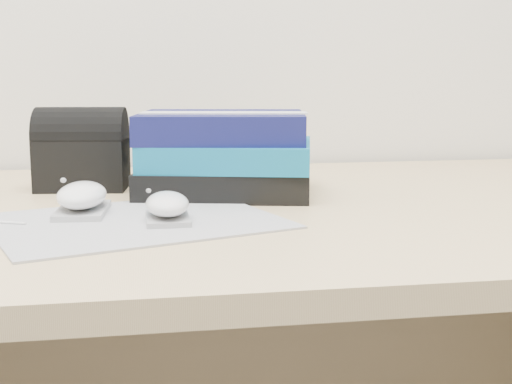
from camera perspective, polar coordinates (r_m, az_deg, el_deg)
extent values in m
cube|color=tan|center=(1.00, 1.18, -1.69)|extent=(1.60, 0.80, 0.03)
cube|color=tan|center=(1.47, -1.72, -12.82)|extent=(1.52, 0.03, 0.35)
cube|color=gray|center=(0.88, -9.62, -2.32)|extent=(0.40, 0.35, 0.00)
cube|color=#A5A5A8|center=(0.93, -13.71, -1.44)|extent=(0.07, 0.12, 0.01)
ellipsoid|color=white|center=(0.93, -13.76, -0.23)|extent=(0.07, 0.11, 0.03)
ellipsoid|color=gray|center=(0.93, -15.16, 0.91)|extent=(0.01, 0.01, 0.01)
cube|color=#9B9B9E|center=(0.87, -7.09, -2.04)|extent=(0.05, 0.09, 0.01)
ellipsoid|color=white|center=(0.87, -7.11, -0.94)|extent=(0.05, 0.09, 0.03)
ellipsoid|color=gray|center=(0.87, -8.59, 0.11)|extent=(0.01, 0.01, 0.01)
cube|color=black|center=(1.07, -2.52, 0.95)|extent=(0.28, 0.24, 0.04)
cube|color=#0D6996|center=(1.06, -2.24, 3.03)|extent=(0.28, 0.24, 0.04)
cube|color=#101249|center=(1.06, -2.73, 5.22)|extent=(0.27, 0.23, 0.04)
cube|color=silver|center=(1.04, -2.59, 6.35)|extent=(0.24, 0.09, 0.00)
cube|color=black|center=(1.14, -13.70, 2.18)|extent=(0.15, 0.11, 0.08)
cylinder|color=black|center=(1.13, -13.78, 4.27)|extent=(0.15, 0.11, 0.09)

